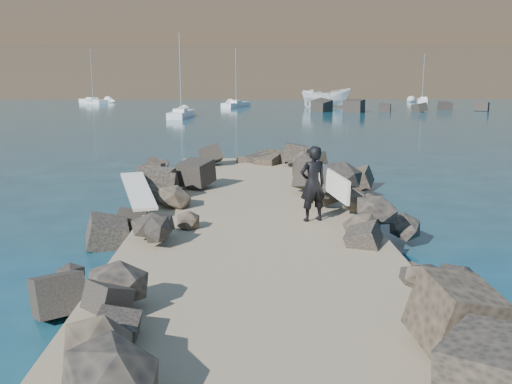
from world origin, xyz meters
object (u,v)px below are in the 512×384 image
at_px(surfboard_resting, 138,195).
at_px(surfer_with_board, 315,184).
at_px(boat_imported, 326,98).
at_px(sailboat_b, 236,105).

xyz_separation_m(surfboard_resting, surfer_with_board, (4.72, -1.24, 0.53)).
bearing_deg(surfboard_resting, surfer_with_board, -33.41).
bearing_deg(boat_imported, surfboard_resting, 173.35).
bearing_deg(surfer_with_board, boat_imported, 81.73).
bearing_deg(sailboat_b, boat_imported, -3.50).
relative_size(surfer_with_board, sailboat_b, 0.29).
bearing_deg(boat_imported, sailboat_b, 92.43).
height_order(boat_imported, sailboat_b, sailboat_b).
height_order(surfboard_resting, sailboat_b, sailboat_b).
xyz_separation_m(surfboard_resting, sailboat_b, (1.79, 63.76, -0.69)).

